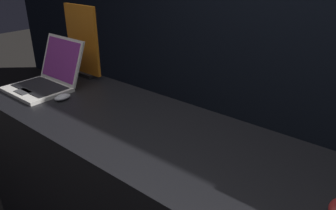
# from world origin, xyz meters

# --- Properties ---
(laptop_front) EXTENTS (0.35, 0.38, 0.28)m
(laptop_front) POSITION_xyz_m (-0.92, 0.33, 0.95)
(laptop_front) COLOR silver
(laptop_front) RESTS_ON display_counter
(mouse_front) EXTENTS (0.06, 0.09, 0.03)m
(mouse_front) POSITION_xyz_m (-0.69, 0.28, 0.90)
(mouse_front) COLOR #B2B2B7
(mouse_front) RESTS_ON display_counter
(promo_stand_front) EXTENTS (0.28, 0.07, 0.45)m
(promo_stand_front) POSITION_xyz_m (-0.92, 0.61, 1.10)
(promo_stand_front) COLOR black
(promo_stand_front) RESTS_ON display_counter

